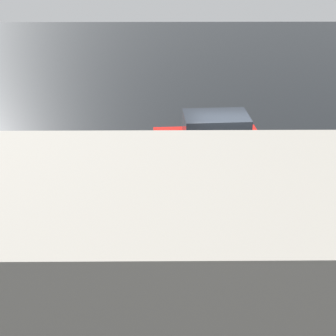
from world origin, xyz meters
TOP-DOWN VIEW (x-y plane):
  - ground_plane at (0.00, 0.00)m, footprint 60.00×60.00m
  - kerb_strip at (0.00, 4.20)m, footprint 24.00×3.20m
  - moving_hatchback at (0.63, -0.95)m, footprint 3.99×1.93m
  - fire_hydrant at (3.37, 2.67)m, footprint 0.42×0.31m
  - pedestrian at (4.12, 2.37)m, footprint 0.36×0.54m
  - metal_railing at (-1.34, 5.33)m, footprint 9.50×0.04m
  - sign_post at (4.25, 4.42)m, footprint 0.07×0.44m
  - puddle_patch at (0.29, -0.77)m, footprint 3.73×3.73m

SIDE VIEW (x-z plane):
  - ground_plane at x=0.00m, z-range 0.00..0.00m
  - puddle_patch at x=0.29m, z-range 0.00..0.01m
  - kerb_strip at x=0.00m, z-range 0.00..0.04m
  - fire_hydrant at x=3.37m, z-range 0.00..0.80m
  - metal_railing at x=-1.34m, z-range 0.20..1.25m
  - pedestrian at x=4.12m, z-range 0.15..1.77m
  - moving_hatchback at x=0.63m, z-range 0.00..2.06m
  - sign_post at x=4.25m, z-range 0.38..2.78m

